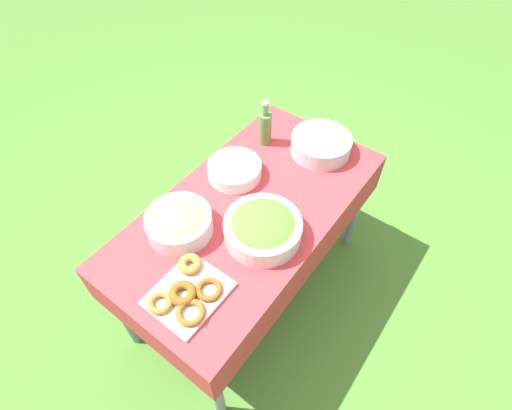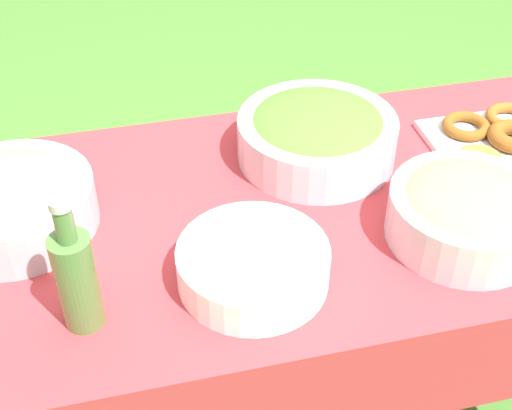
# 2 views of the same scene
# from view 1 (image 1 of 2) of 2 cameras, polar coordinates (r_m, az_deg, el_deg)

# --- Properties ---
(ground_plane) EXTENTS (14.00, 14.00, 0.00)m
(ground_plane) POSITION_cam_1_polar(r_m,az_deg,el_deg) (2.51, -0.76, -11.52)
(ground_plane) COLOR #477A2D
(picnic_table) EXTENTS (1.41, 0.74, 0.77)m
(picnic_table) POSITION_cam_1_polar(r_m,az_deg,el_deg) (1.95, -0.95, -2.23)
(picnic_table) COLOR #B73338
(picnic_table) RESTS_ON ground_plane
(salad_bowl) EXTENTS (0.34, 0.34, 0.12)m
(salad_bowl) POSITION_cam_1_polar(r_m,az_deg,el_deg) (1.72, 0.98, -3.27)
(salad_bowl) COLOR silver
(salad_bowl) RESTS_ON picnic_table
(pasta_bowl) EXTENTS (0.31, 0.31, 0.12)m
(pasta_bowl) POSITION_cam_1_polar(r_m,az_deg,el_deg) (2.12, 9.30, 8.76)
(pasta_bowl) COLOR #B2B7BC
(pasta_bowl) RESTS_ON picnic_table
(donut_platter) EXTENTS (0.32, 0.27, 0.05)m
(donut_platter) POSITION_cam_1_polar(r_m,az_deg,el_deg) (1.62, -9.72, -12.17)
(donut_platter) COLOR silver
(donut_platter) RESTS_ON picnic_table
(plate_stack) EXTENTS (0.27, 0.27, 0.07)m
(plate_stack) POSITION_cam_1_polar(r_m,az_deg,el_deg) (1.98, -3.09, 5.02)
(plate_stack) COLOR white
(plate_stack) RESTS_ON picnic_table
(olive_oil_bottle) EXTENTS (0.07, 0.07, 0.26)m
(olive_oil_bottle) POSITION_cam_1_polar(r_m,az_deg,el_deg) (2.12, 1.34, 11.05)
(olive_oil_bottle) COLOR #4C7238
(olive_oil_bottle) RESTS_ON picnic_table
(bread_bowl) EXTENTS (0.29, 0.29, 0.12)m
(bread_bowl) POSITION_cam_1_polar(r_m,az_deg,el_deg) (1.77, -10.96, -2.36)
(bread_bowl) COLOR silver
(bread_bowl) RESTS_ON picnic_table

